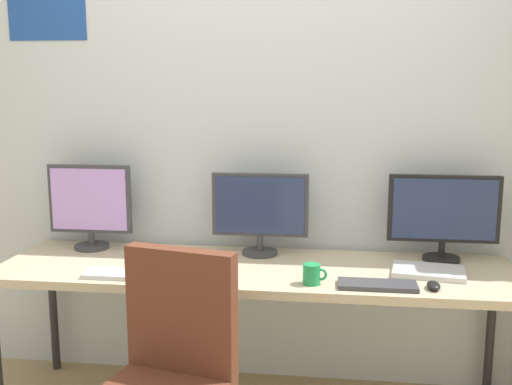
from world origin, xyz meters
The scene contains 11 objects.
wall_back centered at (0.00, 1.02, 1.30)m, with size 4.86×0.11×2.60m.
desk centered at (0.00, 0.60, 0.69)m, with size 2.46×0.68×0.74m.
monitor_left centered at (-0.90, 0.81, 0.98)m, with size 0.44×0.18×0.45m.
monitor_center centered at (0.00, 0.81, 0.97)m, with size 0.49×0.18×0.42m.
monitor_right centered at (0.90, 0.81, 0.98)m, with size 0.53×0.18×0.43m.
keyboard_left centered at (-0.56, 0.37, 0.75)m, with size 0.37×0.13×0.02m, color silver.
keyboard_right centered at (0.56, 0.37, 0.75)m, with size 0.34×0.13×0.02m, color #38383D.
mouse_left_side centered at (-0.26, 0.45, 0.76)m, with size 0.06×0.10×0.03m, color silver.
mouse_right_side centered at (0.79, 0.37, 0.76)m, with size 0.06×0.10×0.03m, color black.
laptop_closed centered at (0.81, 0.59, 0.75)m, with size 0.32×0.22×0.02m, color silver.
coffee_mug centered at (0.28, 0.38, 0.79)m, with size 0.11×0.08×0.09m.
Camera 1 is at (0.36, -2.11, 1.59)m, focal length 41.78 mm.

